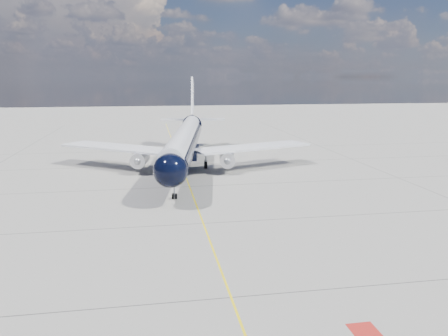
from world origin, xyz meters
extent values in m
plane|color=gray|center=(0.00, 30.00, 0.00)|extent=(320.00, 320.00, 0.00)
cube|color=yellow|center=(0.00, 25.00, 0.00)|extent=(0.16, 160.00, 0.01)
cube|color=maroon|center=(6.80, -10.00, 0.00)|extent=(1.60, 1.60, 0.01)
cylinder|color=black|center=(0.28, 35.69, 4.23)|extent=(9.69, 38.37, 3.82)
sphere|color=black|center=(-2.83, 15.81, 4.23)|extent=(4.37, 4.37, 3.82)
cone|color=black|center=(3.93, 59.06, 4.83)|extent=(4.87, 7.55, 3.82)
cylinder|color=white|center=(0.28, 35.69, 5.18)|extent=(9.16, 40.23, 2.98)
cube|color=black|center=(-2.86, 15.61, 4.78)|extent=(2.57, 1.57, 0.55)
cube|color=white|center=(-9.93, 38.82, 3.32)|extent=(18.47, 15.62, 0.32)
cube|color=white|center=(10.95, 35.55, 3.32)|extent=(19.90, 11.08, 0.32)
cube|color=black|center=(0.28, 35.69, 2.82)|extent=(5.73, 10.59, 1.01)
cylinder|color=silver|center=(-6.49, 34.71, 2.16)|extent=(2.94, 4.92, 2.25)
cylinder|color=silver|center=(6.43, 32.69, 2.16)|extent=(2.94, 4.92, 2.25)
sphere|color=gray|center=(-6.82, 32.63, 2.16)|extent=(1.26, 1.26, 1.11)
sphere|color=gray|center=(6.10, 30.61, 2.16)|extent=(1.26, 1.26, 1.11)
cube|color=white|center=(-6.46, 34.91, 2.92)|extent=(0.72, 3.22, 1.11)
cube|color=white|center=(6.46, 32.89, 2.92)|extent=(0.72, 3.22, 1.11)
cube|color=white|center=(3.85, 58.56, 9.96)|extent=(1.30, 6.36, 8.58)
cube|color=white|center=(3.93, 59.06, 5.64)|extent=(13.42, 5.20, 0.22)
cylinder|color=gray|center=(-2.29, 19.29, 1.26)|extent=(0.21, 0.21, 2.11)
cylinder|color=black|center=(-2.48, 19.32, 0.35)|extent=(0.29, 0.72, 0.70)
cylinder|color=black|center=(-2.09, 19.26, 0.35)|extent=(0.29, 0.72, 0.70)
cylinder|color=gray|center=(-2.67, 37.68, 1.36)|extent=(0.30, 0.30, 1.91)
cylinder|color=gray|center=(3.69, 36.69, 1.36)|extent=(0.30, 0.30, 1.91)
cylinder|color=black|center=(-2.75, 37.13, 0.55)|extent=(0.62, 1.16, 1.11)
cylinder|color=black|center=(-2.58, 38.23, 0.55)|extent=(0.62, 1.16, 1.11)
cylinder|color=black|center=(3.61, 36.14, 0.55)|extent=(0.62, 1.16, 1.11)
cylinder|color=black|center=(3.78, 37.23, 0.55)|extent=(0.62, 1.16, 1.11)
camera|label=1|loc=(-4.87, -30.81, 14.18)|focal=35.00mm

